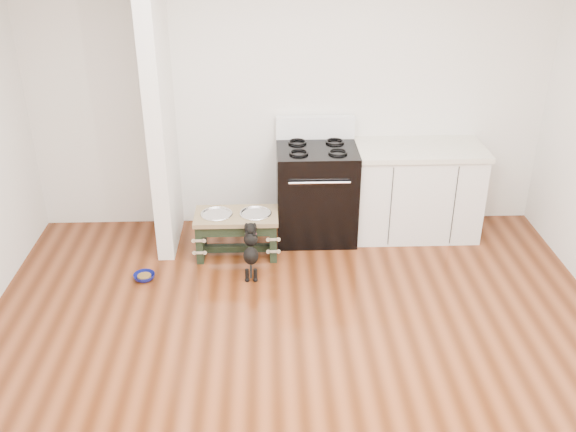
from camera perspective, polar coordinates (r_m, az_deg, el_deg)
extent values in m
plane|color=#451E0C|center=(4.65, 1.26, -14.49)|extent=(5.00, 5.00, 0.00)
plane|color=silver|center=(6.22, 0.11, 10.85)|extent=(5.00, 0.00, 5.00)
cube|color=silver|center=(5.92, -11.35, 9.47)|extent=(0.15, 0.80, 2.70)
cube|color=black|center=(6.23, 2.52, 2.08)|extent=(0.76, 0.65, 0.92)
cube|color=black|center=(5.97, 2.73, 0.31)|extent=(0.58, 0.02, 0.50)
cylinder|color=silver|center=(5.80, 2.83, 2.96)|extent=(0.56, 0.02, 0.02)
cube|color=white|center=(6.27, 2.44, 7.88)|extent=(0.76, 0.08, 0.22)
torus|color=black|center=(5.90, 0.96, 5.65)|extent=(0.18, 0.18, 0.02)
torus|color=black|center=(5.93, 4.46, 5.68)|extent=(0.18, 0.18, 0.02)
torus|color=black|center=(6.16, 0.83, 6.59)|extent=(0.18, 0.18, 0.02)
torus|color=black|center=(6.19, 4.19, 6.62)|extent=(0.18, 0.18, 0.02)
cube|color=silver|center=(6.41, 11.27, 2.02)|extent=(1.20, 0.60, 0.86)
cube|color=beige|center=(6.24, 11.65, 5.82)|extent=(1.24, 0.64, 0.05)
cube|color=black|center=(6.35, 11.46, -2.07)|extent=(1.20, 0.06, 0.10)
cube|color=black|center=(6.04, -7.74, -1.85)|extent=(0.06, 0.37, 0.38)
cube|color=black|center=(6.01, -1.34, -1.76)|extent=(0.06, 0.37, 0.38)
cube|color=black|center=(5.80, -4.66, -1.38)|extent=(0.61, 0.03, 0.09)
cube|color=black|center=(6.08, -4.51, -2.85)|extent=(0.61, 0.06, 0.06)
cube|color=brown|center=(5.92, -4.63, -0.02)|extent=(0.77, 0.41, 0.04)
cylinder|color=silver|center=(5.93, -6.35, -0.03)|extent=(0.26, 0.26, 0.05)
cylinder|color=silver|center=(5.91, -2.89, 0.03)|extent=(0.26, 0.26, 0.05)
torus|color=silver|center=(5.92, -6.37, 0.19)|extent=(0.30, 0.30, 0.02)
torus|color=silver|center=(5.90, -2.90, 0.24)|extent=(0.30, 0.30, 0.02)
cylinder|color=black|center=(5.67, -3.66, -5.26)|extent=(0.03, 0.03, 0.12)
cylinder|color=black|center=(5.67, -2.92, -5.25)|extent=(0.03, 0.03, 0.12)
sphere|color=black|center=(5.69, -3.65, -5.70)|extent=(0.04, 0.04, 0.04)
sphere|color=black|center=(5.68, -2.91, -5.69)|extent=(0.04, 0.04, 0.04)
ellipsoid|color=black|center=(5.65, -3.32, -3.55)|extent=(0.13, 0.31, 0.28)
sphere|color=black|center=(5.69, -3.33, -2.08)|extent=(0.13, 0.13, 0.13)
sphere|color=black|center=(5.68, -3.35, -1.15)|extent=(0.11, 0.11, 0.11)
sphere|color=black|center=(5.74, -3.69, -0.81)|extent=(0.04, 0.04, 0.04)
sphere|color=black|center=(5.74, -2.98, -0.80)|extent=(0.04, 0.04, 0.04)
cylinder|color=black|center=(5.60, -3.31, -4.96)|extent=(0.02, 0.09, 0.10)
torus|color=#D23D59|center=(5.68, -3.34, -1.60)|extent=(0.10, 0.07, 0.10)
imported|color=#0D125E|center=(5.83, -12.65, -5.31)|extent=(0.24, 0.24, 0.06)
cylinder|color=#543B18|center=(5.82, -12.65, -5.27)|extent=(0.12, 0.12, 0.02)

